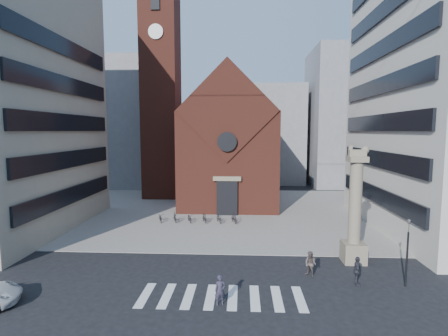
% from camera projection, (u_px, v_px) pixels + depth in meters
% --- Properties ---
extents(ground, '(120.00, 120.00, 0.00)m').
position_uv_depth(ground, '(216.00, 276.00, 23.52)').
color(ground, black).
rests_on(ground, ground).
extents(piazza, '(46.00, 30.00, 0.05)m').
position_uv_depth(piazza, '(228.00, 211.00, 42.39)').
color(piazza, gray).
rests_on(piazza, ground).
extents(zebra_crossing, '(10.20, 3.20, 0.01)m').
position_uv_depth(zebra_crossing, '(222.00, 297.00, 20.52)').
color(zebra_crossing, white).
rests_on(zebra_crossing, ground).
extents(church, '(12.00, 16.65, 18.00)m').
position_uv_depth(church, '(230.00, 144.00, 47.54)').
color(church, maroon).
rests_on(church, ground).
extents(campanile, '(5.50, 5.50, 31.20)m').
position_uv_depth(campanile, '(161.00, 89.00, 50.18)').
color(campanile, maroon).
rests_on(campanile, ground).
extents(bg_block_left, '(16.00, 14.00, 22.00)m').
position_uv_depth(bg_block_left, '(122.00, 124.00, 63.12)').
color(bg_block_left, gray).
rests_on(bg_block_left, ground).
extents(bg_block_mid, '(14.00, 12.00, 18.00)m').
position_uv_depth(bg_block_mid, '(265.00, 135.00, 66.94)').
color(bg_block_mid, gray).
rests_on(bg_block_mid, ground).
extents(bg_block_right, '(16.00, 14.00, 24.00)m').
position_uv_depth(bg_block_right, '(355.00, 118.00, 62.80)').
color(bg_block_right, gray).
rests_on(bg_block_right, ground).
extents(lion_column, '(1.63, 1.60, 8.68)m').
position_uv_depth(lion_column, '(355.00, 217.00, 25.61)').
color(lion_column, gray).
rests_on(lion_column, ground).
extents(traffic_light, '(0.13, 0.16, 4.30)m').
position_uv_depth(traffic_light, '(407.00, 251.00, 21.66)').
color(traffic_light, black).
rests_on(traffic_light, ground).
extents(pedestrian_0, '(0.70, 0.53, 1.70)m').
position_uv_depth(pedestrian_0, '(220.00, 290.00, 19.52)').
color(pedestrian_0, '#2E2A3A').
rests_on(pedestrian_0, ground).
extents(pedestrian_1, '(1.04, 1.02, 1.70)m').
position_uv_depth(pedestrian_1, '(310.00, 264.00, 23.34)').
color(pedestrian_1, '#524541').
rests_on(pedestrian_1, ground).
extents(pedestrian_2, '(0.63, 1.14, 1.85)m').
position_uv_depth(pedestrian_2, '(357.00, 271.00, 22.00)').
color(pedestrian_2, '#2A2B32').
rests_on(pedestrian_2, ground).
extents(scooter_0, '(1.13, 1.82, 0.90)m').
position_uv_depth(scooter_0, '(161.00, 217.00, 37.28)').
color(scooter_0, black).
rests_on(scooter_0, piazza).
extents(scooter_1, '(0.99, 1.73, 1.00)m').
position_uv_depth(scooter_1, '(175.00, 217.00, 37.20)').
color(scooter_1, black).
rests_on(scooter_1, piazza).
extents(scooter_2, '(1.13, 1.82, 0.90)m').
position_uv_depth(scooter_2, '(190.00, 218.00, 37.12)').
color(scooter_2, black).
rests_on(scooter_2, piazza).
extents(scooter_3, '(0.99, 1.73, 1.00)m').
position_uv_depth(scooter_3, '(204.00, 218.00, 37.03)').
color(scooter_3, black).
rests_on(scooter_3, piazza).
extents(scooter_4, '(1.13, 1.82, 0.90)m').
position_uv_depth(scooter_4, '(219.00, 218.00, 36.96)').
color(scooter_4, black).
rests_on(scooter_4, piazza).
extents(scooter_5, '(0.99, 1.73, 1.00)m').
position_uv_depth(scooter_5, '(234.00, 218.00, 36.87)').
color(scooter_5, black).
rests_on(scooter_5, piazza).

